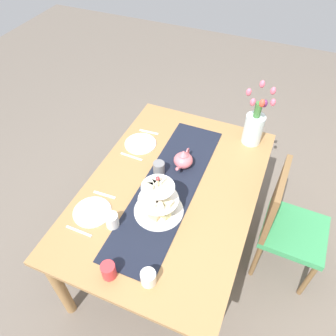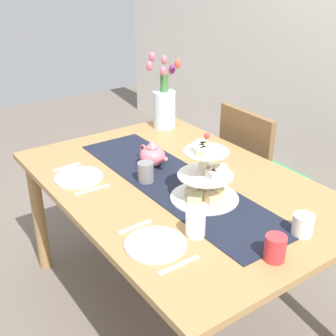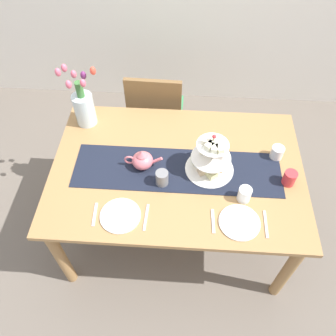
{
  "view_description": "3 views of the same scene",
  "coord_description": "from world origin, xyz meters",
  "px_view_note": "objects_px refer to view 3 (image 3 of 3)",
  "views": [
    {
      "loc": [
        1.26,
        0.5,
        2.35
      ],
      "look_at": [
        -0.08,
        -0.06,
        0.83
      ],
      "focal_mm": 34.89,
      "sensor_mm": 36.0,
      "label": 1
    },
    {
      "loc": [
        1.47,
        -1.09,
        1.7
      ],
      "look_at": [
        0.03,
        -0.08,
        0.85
      ],
      "focal_mm": 46.84,
      "sensor_mm": 36.0,
      "label": 2
    },
    {
      "loc": [
        0.03,
        -1.33,
        2.42
      ],
      "look_at": [
        -0.05,
        -0.06,
        0.81
      ],
      "focal_mm": 36.69,
      "sensor_mm": 36.0,
      "label": 3
    }
  ],
  "objects_px": {
    "knife_right": "(266,224)",
    "mug_orange": "(289,178)",
    "fork_left": "(95,214)",
    "dinner_plate_right": "(239,222)",
    "teapot": "(142,160)",
    "fork_right": "(213,221)",
    "cream_jug": "(277,152)",
    "chair_left": "(156,112)",
    "knife_left": "(146,217)",
    "mug_grey": "(162,178)",
    "dining_table": "(177,177)",
    "dinner_plate_left": "(120,216)",
    "tiered_cake_stand": "(210,159)",
    "mug_white_text": "(244,194)",
    "tulip_vase": "(83,105)"
  },
  "relations": [
    {
      "from": "teapot",
      "to": "cream_jug",
      "type": "relative_size",
      "value": 2.8
    },
    {
      "from": "dinner_plate_left",
      "to": "tulip_vase",
      "type": "bearing_deg",
      "value": 114.96
    },
    {
      "from": "teapot",
      "to": "cream_jug",
      "type": "bearing_deg",
      "value": 8.82
    },
    {
      "from": "fork_left",
      "to": "dinner_plate_right",
      "type": "distance_m",
      "value": 0.81
    },
    {
      "from": "teapot",
      "to": "mug_grey",
      "type": "distance_m",
      "value": 0.18
    },
    {
      "from": "tiered_cake_stand",
      "to": "chair_left",
      "type": "bearing_deg",
      "value": 117.95
    },
    {
      "from": "dinner_plate_right",
      "to": "mug_white_text",
      "type": "height_order",
      "value": "mug_white_text"
    },
    {
      "from": "mug_grey",
      "to": "mug_orange",
      "type": "distance_m",
      "value": 0.76
    },
    {
      "from": "chair_left",
      "to": "mug_white_text",
      "type": "relative_size",
      "value": 9.58
    },
    {
      "from": "knife_left",
      "to": "mug_white_text",
      "type": "xyz_separation_m",
      "value": [
        0.55,
        0.16,
        0.04
      ]
    },
    {
      "from": "chair_left",
      "to": "knife_left",
      "type": "xyz_separation_m",
      "value": [
        0.05,
        -1.13,
        0.24
      ]
    },
    {
      "from": "dining_table",
      "to": "chair_left",
      "type": "bearing_deg",
      "value": 105.15
    },
    {
      "from": "cream_jug",
      "to": "fork_right",
      "type": "distance_m",
      "value": 0.64
    },
    {
      "from": "tulip_vase",
      "to": "mug_white_text",
      "type": "xyz_separation_m",
      "value": [
        1.04,
        -0.58,
        -0.1
      ]
    },
    {
      "from": "knife_right",
      "to": "mug_orange",
      "type": "distance_m",
      "value": 0.34
    },
    {
      "from": "dining_table",
      "to": "chair_left",
      "type": "distance_m",
      "value": 0.8
    },
    {
      "from": "knife_right",
      "to": "tiered_cake_stand",
      "type": "bearing_deg",
      "value": 130.09
    },
    {
      "from": "chair_left",
      "to": "mug_grey",
      "type": "relative_size",
      "value": 9.58
    },
    {
      "from": "teapot",
      "to": "knife_right",
      "type": "relative_size",
      "value": 1.4
    },
    {
      "from": "knife_left",
      "to": "knife_right",
      "type": "distance_m",
      "value": 0.66
    },
    {
      "from": "tiered_cake_stand",
      "to": "teapot",
      "type": "distance_m",
      "value": 0.41
    },
    {
      "from": "dinner_plate_left",
      "to": "mug_orange",
      "type": "xyz_separation_m",
      "value": [
        0.97,
        0.29,
        0.04
      ]
    },
    {
      "from": "tiered_cake_stand",
      "to": "fork_right",
      "type": "height_order",
      "value": "tiered_cake_stand"
    },
    {
      "from": "dining_table",
      "to": "mug_orange",
      "type": "relative_size",
      "value": 16.54
    },
    {
      "from": "cream_jug",
      "to": "fork_right",
      "type": "height_order",
      "value": "cream_jug"
    },
    {
      "from": "cream_jug",
      "to": "dinner_plate_left",
      "type": "height_order",
      "value": "cream_jug"
    },
    {
      "from": "fork_right",
      "to": "dinner_plate_left",
      "type": "bearing_deg",
      "value": 180.0
    },
    {
      "from": "knife_right",
      "to": "mug_orange",
      "type": "xyz_separation_m",
      "value": [
        0.16,
        0.29,
        0.04
      ]
    },
    {
      "from": "mug_grey",
      "to": "dining_table",
      "type": "bearing_deg",
      "value": 54.98
    },
    {
      "from": "chair_left",
      "to": "mug_orange",
      "type": "bearing_deg",
      "value": -43.59
    },
    {
      "from": "fork_left",
      "to": "mug_orange",
      "type": "distance_m",
      "value": 1.15
    },
    {
      "from": "tiered_cake_stand",
      "to": "cream_jug",
      "type": "distance_m",
      "value": 0.45
    },
    {
      "from": "chair_left",
      "to": "tulip_vase",
      "type": "xyz_separation_m",
      "value": [
        -0.44,
        -0.39,
        0.39
      ]
    },
    {
      "from": "fork_right",
      "to": "knife_right",
      "type": "xyz_separation_m",
      "value": [
        0.29,
        0.0,
        0.0
      ]
    },
    {
      "from": "mug_grey",
      "to": "mug_orange",
      "type": "xyz_separation_m",
      "value": [
        0.75,
        0.05,
        -0.0
      ]
    },
    {
      "from": "fork_left",
      "to": "mug_grey",
      "type": "xyz_separation_m",
      "value": [
        0.36,
        0.24,
        0.05
      ]
    },
    {
      "from": "teapot",
      "to": "fork_right",
      "type": "relative_size",
      "value": 1.59
    },
    {
      "from": "dining_table",
      "to": "tiered_cake_stand",
      "type": "xyz_separation_m",
      "value": [
        0.2,
        0.0,
        0.19
      ]
    },
    {
      "from": "fork_right",
      "to": "knife_right",
      "type": "height_order",
      "value": "same"
    },
    {
      "from": "tulip_vase",
      "to": "dinner_plate_right",
      "type": "height_order",
      "value": "tulip_vase"
    },
    {
      "from": "cream_jug",
      "to": "mug_white_text",
      "type": "height_order",
      "value": "mug_white_text"
    },
    {
      "from": "dinner_plate_left",
      "to": "fork_right",
      "type": "bearing_deg",
      "value": 0.0
    },
    {
      "from": "teapot",
      "to": "cream_jug",
      "type": "distance_m",
      "value": 0.85
    },
    {
      "from": "dining_table",
      "to": "dinner_plate_left",
      "type": "relative_size",
      "value": 6.83
    },
    {
      "from": "knife_left",
      "to": "mug_orange",
      "type": "xyz_separation_m",
      "value": [
        0.83,
        0.29,
        0.04
      ]
    },
    {
      "from": "tiered_cake_stand",
      "to": "mug_grey",
      "type": "height_order",
      "value": "tiered_cake_stand"
    },
    {
      "from": "chair_left",
      "to": "mug_orange",
      "type": "distance_m",
      "value": 1.24
    },
    {
      "from": "chair_left",
      "to": "knife_right",
      "type": "bearing_deg",
      "value": -57.69
    },
    {
      "from": "teapot",
      "to": "fork_right",
      "type": "bearing_deg",
      "value": -40.23
    },
    {
      "from": "dining_table",
      "to": "knife_left",
      "type": "distance_m",
      "value": 0.41
    }
  ]
}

